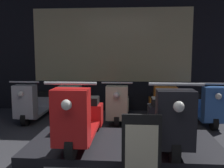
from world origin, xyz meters
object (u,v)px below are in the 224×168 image
Objects in this scene: scooter_display_left at (81,118)px; scooter_display_right at (168,120)px; scooter_backrow_2 at (118,105)px; scooter_backrow_4 at (206,106)px; scooter_backrow_0 at (35,104)px; scooter_backrow_3 at (161,106)px; scooter_backrow_1 at (76,104)px; price_sign_board at (141,153)px.

scooter_display_right is at bearing 0.00° from scooter_display_left.
scooter_backrow_4 is (1.73, 0.00, 0.00)m from scooter_backrow_2.
scooter_backrow_0 is 2.59m from scooter_backrow_3.
scooter_display_right reaches higher than scooter_backrow_4.
scooter_display_left is 1.00× the size of scooter_backrow_4.
scooter_backrow_0 is 1.00× the size of scooter_backrow_3.
scooter_display_left is 1.00× the size of scooter_backrow_2.
scooter_backrow_1 is 1.73m from scooter_backrow_3.
scooter_display_right is 1.00× the size of scooter_backrow_1.
scooter_backrow_2 and scooter_backrow_3 have the same top height.
scooter_backrow_2 is 0.86m from scooter_backrow_3.
scooter_display_right is at bearing -49.93° from scooter_backrow_1.
scooter_backrow_1 reaches higher than price_sign_board.
price_sign_board is at bearing -117.56° from scooter_backrow_4.
scooter_backrow_0 is 1.73m from scooter_backrow_2.
scooter_backrow_4 is (1.01, 1.88, -0.21)m from scooter_display_right.
scooter_display_right is 3.09m from scooter_backrow_0.
scooter_display_left is at bearing -101.72° from scooter_backrow_2.
scooter_backrow_2 reaches higher than price_sign_board.
scooter_backrow_1 is 1.00× the size of scooter_backrow_4.
scooter_backrow_3 is (0.86, 0.00, 0.00)m from scooter_backrow_2.
scooter_backrow_2 and scooter_backrow_4 have the same top height.
price_sign_board is (2.09, -2.63, 0.08)m from scooter_backrow_0.
scooter_backrow_2 is 1.00× the size of scooter_backrow_3.
scooter_backrow_3 is at bearing 85.46° from scooter_display_right.
scooter_backrow_1 is at bearing 180.00° from scooter_backrow_3.
price_sign_board is (-0.36, -0.75, -0.14)m from scooter_display_right.
scooter_backrow_4 is (2.59, 0.00, 0.00)m from scooter_backrow_1.
scooter_backrow_3 and scooter_backrow_4 have the same top height.
scooter_display_right reaches higher than scooter_backrow_3.
scooter_backrow_0 is 1.93× the size of price_sign_board.
price_sign_board is (0.36, -2.63, 0.08)m from scooter_backrow_2.
scooter_backrow_0 is (-2.44, 1.88, -0.21)m from scooter_display_right.
scooter_backrow_4 is (3.46, 0.00, 0.00)m from scooter_backrow_0.
scooter_backrow_3 is 1.00× the size of scooter_backrow_4.
scooter_display_left is 2.32m from scooter_backrow_0.
scooter_display_left is at bearing -123.73° from scooter_backrow_3.
scooter_backrow_4 reaches higher than price_sign_board.
scooter_backrow_1 is (0.86, 0.00, 0.00)m from scooter_backrow_0.
scooter_backrow_4 is 1.93× the size of price_sign_board.
scooter_backrow_3 is 0.86m from scooter_backrow_4.
scooter_backrow_3 is (1.73, 0.00, 0.00)m from scooter_backrow_1.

